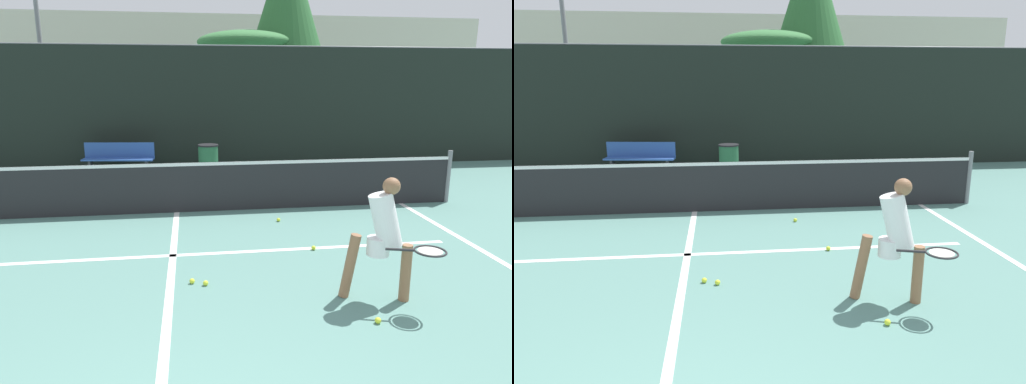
{
  "view_description": "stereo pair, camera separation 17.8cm",
  "coord_description": "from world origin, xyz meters",
  "views": [
    {
      "loc": [
        0.31,
        -1.49,
        2.43
      ],
      "look_at": [
        1.17,
        4.53,
        0.95
      ],
      "focal_mm": 32.0,
      "sensor_mm": 36.0,
      "label": 1
    },
    {
      "loc": [
        0.48,
        -1.51,
        2.43
      ],
      "look_at": [
        1.17,
        4.53,
        0.95
      ],
      "focal_mm": 32.0,
      "sensor_mm": 36.0,
      "label": 2
    }
  ],
  "objects": [
    {
      "name": "tennis_ball_scattered_4",
      "position": [
        2.16,
        2.54,
        0.03
      ],
      "size": [
        0.07,
        0.07,
        0.07
      ],
      "primitive_type": "sphere",
      "color": "#D1E033",
      "rests_on": "ground"
    },
    {
      "name": "court_sideline_right",
      "position": [
        4.51,
        4.08,
        0.0
      ],
      "size": [
        0.1,
        6.82,
        0.01
      ],
      "primitive_type": "cube",
      "color": "white",
      "rests_on": "ground"
    },
    {
      "name": "courtside_bench",
      "position": [
        -1.58,
        10.76,
        0.48
      ],
      "size": [
        1.87,
        0.62,
        0.86
      ],
      "rotation": [
        0.0,
        0.0,
        -0.13
      ],
      "color": "#2D519E",
      "rests_on": "ground"
    },
    {
      "name": "trash_bin",
      "position": [
        0.75,
        10.41,
        0.41
      ],
      "size": [
        0.54,
        0.54,
        0.82
      ],
      "color": "#28603D",
      "rests_on": "ground"
    },
    {
      "name": "tennis_ball_scattered_6",
      "position": [
        0.27,
        3.77,
        0.03
      ],
      "size": [
        0.07,
        0.07,
        0.07
      ],
      "primitive_type": "sphere",
      "color": "#D1E033",
      "rests_on": "ground"
    },
    {
      "name": "court_service_line",
      "position": [
        0.0,
        4.74,
        0.0
      ],
      "size": [
        8.25,
        0.1,
        0.01
      ],
      "primitive_type": "cube",
      "color": "white",
      "rests_on": "ground"
    },
    {
      "name": "tennis_ball_scattered_7",
      "position": [
        2.06,
        4.68,
        0.03
      ],
      "size": [
        0.07,
        0.07,
        0.07
      ],
      "primitive_type": "sphere",
      "color": "#D1E033",
      "rests_on": "ground"
    },
    {
      "name": "tennis_ball_scattered_8",
      "position": [
        0.43,
        3.69,
        0.03
      ],
      "size": [
        0.07,
        0.07,
        0.07
      ],
      "primitive_type": "sphere",
      "color": "#D1E033",
      "rests_on": "ground"
    },
    {
      "name": "net",
      "position": [
        0.0,
        6.99,
        0.51
      ],
      "size": [
        11.09,
        0.09,
        1.07
      ],
      "color": "slate",
      "rests_on": "ground"
    },
    {
      "name": "tree_west",
      "position": [
        2.67,
        17.74,
        3.92
      ],
      "size": [
        3.97,
        3.97,
        4.41
      ],
      "color": "brown",
      "rests_on": "ground"
    },
    {
      "name": "tennis_ball_scattered_9",
      "position": [
        3.04,
        4.95,
        0.03
      ],
      "size": [
        0.07,
        0.07,
        0.07
      ],
      "primitive_type": "sphere",
      "color": "#D1E033",
      "rests_on": "ground"
    },
    {
      "name": "building_far",
      "position": [
        0.0,
        26.99,
        3.07
      ],
      "size": [
        36.0,
        2.4,
        6.13
      ],
      "primitive_type": "cube",
      "color": "beige",
      "rests_on": "ground"
    },
    {
      "name": "court_center_mark",
      "position": [
        0.0,
        4.08,
        0.0
      ],
      "size": [
        0.1,
        5.82,
        0.01
      ],
      "primitive_type": "cube",
      "color": "white",
      "rests_on": "ground"
    },
    {
      "name": "parked_car",
      "position": [
        -0.51,
        15.36,
        0.57
      ],
      "size": [
        1.77,
        3.93,
        1.35
      ],
      "color": "maroon",
      "rests_on": "ground"
    },
    {
      "name": "tennis_ball_scattered_0",
      "position": [
        1.81,
        6.13,
        0.03
      ],
      "size": [
        0.07,
        0.07,
        0.07
      ],
      "primitive_type": "sphere",
      "color": "#D1E033",
      "rests_on": "ground"
    },
    {
      "name": "player_practicing",
      "position": [
        2.39,
        3.06,
        0.78
      ],
      "size": [
        1.06,
        0.73,
        1.43
      ],
      "rotation": [
        0.0,
        0.0,
        -0.28
      ],
      "color": "#8C6042",
      "rests_on": "ground"
    },
    {
      "name": "fence_back",
      "position": [
        0.0,
        11.52,
        1.69
      ],
      "size": [
        24.0,
        0.06,
        3.4
      ],
      "color": "black",
      "rests_on": "ground"
    }
  ]
}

